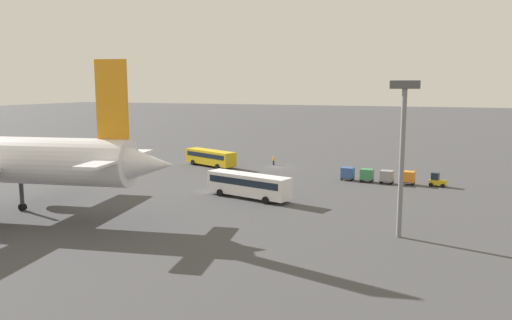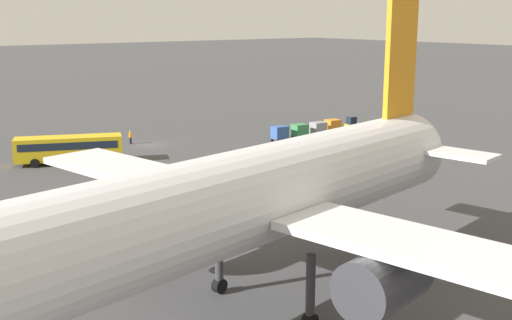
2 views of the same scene
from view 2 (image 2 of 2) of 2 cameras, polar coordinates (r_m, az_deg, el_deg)
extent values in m
plane|color=#424244|center=(83.58, -9.58, 1.34)|extent=(600.00, 600.00, 0.00)
cylinder|color=silver|center=(33.45, -1.47, -3.58)|extent=(35.56, 11.57, 5.24)
cone|color=silver|center=(48.72, 14.33, 1.20)|extent=(7.55, 5.88, 4.71)
cube|color=silver|center=(29.22, 16.55, -7.92)|extent=(7.45, 16.75, 0.44)
cube|color=silver|center=(42.52, -10.29, -1.16)|extent=(7.45, 16.75, 0.44)
cube|color=orange|center=(44.96, 12.77, 9.11)|extent=(3.53, 1.00, 8.38)
cube|color=silver|center=(46.05, 12.61, 1.30)|extent=(4.91, 13.84, 0.28)
cylinder|color=#38383D|center=(30.00, 11.22, -10.48)|extent=(4.68, 3.60, 2.88)
cylinder|color=#38383D|center=(40.47, -9.28, -4.27)|extent=(4.68, 3.60, 2.88)
cylinder|color=#38383D|center=(34.26, 4.86, -11.63)|extent=(0.50, 0.50, 4.19)
cylinder|color=#38383D|center=(38.43, -3.30, -8.83)|extent=(0.50, 0.50, 4.19)
cylinder|color=black|center=(39.06, -3.27, -11.08)|extent=(0.98, 0.66, 0.90)
cube|color=gold|center=(74.71, -16.30, 1.03)|extent=(11.73, 7.07, 2.60)
cube|color=#192333|center=(74.62, -16.32, 1.37)|extent=(10.89, 6.74, 0.83)
cylinder|color=black|center=(73.83, -19.06, -0.29)|extent=(1.04, 0.67, 1.00)
cylinder|color=black|center=(76.59, -18.89, 0.18)|extent=(1.04, 0.67, 1.00)
cylinder|color=black|center=(73.49, -13.48, 0.01)|extent=(1.04, 0.67, 1.00)
cylinder|color=black|center=(76.27, -13.51, 0.46)|extent=(1.04, 0.67, 1.00)
cube|color=white|center=(64.54, 5.48, -0.18)|extent=(12.75, 5.82, 2.86)
cube|color=#192333|center=(64.43, 5.49, 0.26)|extent=(11.79, 5.60, 0.91)
cylinder|color=black|center=(61.99, 2.86, -1.98)|extent=(1.04, 0.55, 1.00)
cylinder|color=black|center=(64.44, 1.83, -1.41)|extent=(1.04, 0.55, 1.00)
cylinder|color=black|center=(65.53, 9.02, -1.32)|extent=(1.04, 0.55, 1.00)
cylinder|color=black|center=(67.85, 7.82, -0.80)|extent=(1.04, 0.55, 1.00)
cube|color=gold|center=(93.55, 8.68, 2.98)|extent=(2.58, 1.68, 0.70)
cube|color=#192333|center=(93.16, 8.49, 3.51)|extent=(1.26, 1.33, 1.10)
cylinder|color=black|center=(92.57, 8.50, 2.66)|extent=(0.63, 0.32, 0.60)
cylinder|color=black|center=(93.68, 8.00, 2.80)|extent=(0.63, 0.32, 0.60)
cylinder|color=black|center=(93.55, 9.34, 2.74)|extent=(0.63, 0.32, 0.60)
cylinder|color=black|center=(94.66, 8.83, 2.87)|extent=(0.63, 0.32, 0.60)
cylinder|color=#1E1E2D|center=(84.46, -11.09, 1.69)|extent=(0.32, 0.32, 0.85)
cylinder|color=orange|center=(84.32, -11.11, 2.19)|extent=(0.38, 0.38, 0.65)
sphere|color=tan|center=(84.24, -11.12, 2.49)|extent=(0.24, 0.24, 0.24)
cube|color=#38383D|center=(90.48, 6.81, 2.55)|extent=(2.13, 1.84, 0.10)
cube|color=orange|center=(90.34, 6.83, 3.09)|extent=(2.03, 1.76, 1.60)
cylinder|color=black|center=(89.56, 6.69, 2.30)|extent=(0.37, 0.15, 0.36)
cylinder|color=black|center=(90.54, 6.18, 2.43)|extent=(0.37, 0.15, 0.36)
cylinder|color=black|center=(90.51, 7.44, 2.39)|extent=(0.37, 0.15, 0.36)
cylinder|color=black|center=(91.48, 6.93, 2.52)|extent=(0.37, 0.15, 0.36)
cube|color=#38383D|center=(88.04, 5.55, 2.30)|extent=(2.13, 1.84, 0.10)
cube|color=gray|center=(87.89, 5.56, 2.85)|extent=(2.03, 1.76, 1.60)
cylinder|color=black|center=(87.13, 5.41, 2.04)|extent=(0.37, 0.15, 0.36)
cylinder|color=black|center=(88.12, 4.90, 2.17)|extent=(0.37, 0.15, 0.36)
cylinder|color=black|center=(88.05, 6.19, 2.14)|extent=(0.37, 0.15, 0.36)
cylinder|color=black|center=(89.04, 5.68, 2.27)|extent=(0.37, 0.15, 0.36)
cube|color=#38383D|center=(86.18, 3.90, 2.11)|extent=(2.13, 1.84, 0.10)
cube|color=#38844C|center=(86.02, 3.91, 2.66)|extent=(2.03, 1.76, 1.60)
cylinder|color=black|center=(85.27, 3.74, 1.84)|extent=(0.37, 0.15, 0.36)
cylinder|color=black|center=(86.29, 3.24, 1.98)|extent=(0.37, 0.15, 0.36)
cylinder|color=black|center=(86.16, 4.56, 1.94)|extent=(0.37, 0.15, 0.36)
cylinder|color=black|center=(87.17, 4.06, 2.07)|extent=(0.37, 0.15, 0.36)
cube|color=#38383D|center=(84.50, 2.12, 1.92)|extent=(2.13, 1.84, 0.10)
cube|color=#33569E|center=(84.34, 2.12, 2.48)|extent=(2.03, 1.76, 1.60)
cylinder|color=black|center=(83.60, 1.94, 1.64)|extent=(0.37, 0.15, 0.36)
cylinder|color=black|center=(84.64, 1.45, 1.78)|extent=(0.37, 0.15, 0.36)
cylinder|color=black|center=(84.45, 2.79, 1.75)|extent=(0.37, 0.15, 0.36)
cylinder|color=black|center=(85.48, 2.30, 1.88)|extent=(0.37, 0.15, 0.36)
camera|label=1|loc=(69.59, 65.37, 4.38)|focal=35.00mm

